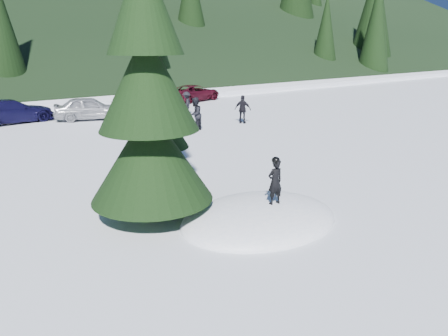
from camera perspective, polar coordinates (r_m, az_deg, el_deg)
ground at (r=11.77m, az=4.62°, el=-6.79°), size 200.00×200.00×0.00m
snow_mound at (r=11.77m, az=4.62°, el=-6.79°), size 4.48×3.52×0.96m
spruce_tall at (r=11.17m, az=-9.92°, el=9.45°), size 3.20×3.20×8.60m
spruce_short at (r=13.04m, az=-8.50°, el=5.07°), size 2.20×2.20×5.37m
child_skier at (r=11.41m, az=6.68°, el=-1.81°), size 0.46×0.33×1.20m
adult_0 at (r=23.10m, az=-3.77°, el=7.01°), size 1.08×1.04×1.76m
adult_1 at (r=25.22m, az=2.47°, el=7.65°), size 0.87×1.00×1.62m
adult_2 at (r=27.96m, az=-4.89°, el=8.36°), size 1.06×1.11×1.51m
car_3 at (r=28.13m, az=-26.07°, el=6.67°), size 4.92×2.48×1.37m
car_4 at (r=27.61m, az=-17.17°, el=7.47°), size 4.39×2.89×1.39m
car_5 at (r=32.62m, az=-10.41°, el=9.05°), size 3.82×1.56×1.23m
car_6 at (r=34.96m, az=-3.91°, el=9.77°), size 4.92×3.16×1.26m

